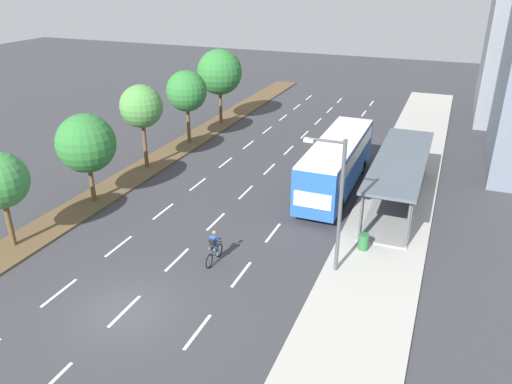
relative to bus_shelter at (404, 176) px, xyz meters
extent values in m
plane|color=#38383D|center=(-9.53, -15.10, -1.87)|extent=(140.00, 140.00, 0.00)
cube|color=brown|center=(-17.83, 4.90, -1.81)|extent=(2.60, 52.00, 0.12)
cube|color=#ADAAA3|center=(-0.28, 4.90, -1.79)|extent=(4.50, 52.00, 0.15)
cube|color=white|center=(-13.03, -15.08, -1.86)|extent=(0.14, 2.26, 0.01)
cube|color=white|center=(-13.03, -10.69, -1.86)|extent=(0.14, 2.26, 0.01)
cube|color=white|center=(-13.03, -6.29, -1.86)|extent=(0.14, 2.26, 0.01)
cube|color=white|center=(-13.03, -1.90, -1.86)|extent=(0.14, 2.26, 0.01)
cube|color=white|center=(-13.03, 2.49, -1.86)|extent=(0.14, 2.26, 0.01)
cube|color=white|center=(-13.03, 6.88, -1.86)|extent=(0.14, 2.26, 0.01)
cube|color=white|center=(-13.03, 11.27, -1.86)|extent=(0.14, 2.26, 0.01)
cube|color=white|center=(-13.03, 15.66, -1.86)|extent=(0.14, 2.26, 0.01)
cube|color=white|center=(-13.03, 20.06, -1.86)|extent=(0.14, 2.26, 0.01)
cube|color=white|center=(-13.03, 24.45, -1.86)|extent=(0.14, 2.26, 0.01)
cube|color=white|center=(-9.53, -19.47, -1.86)|extent=(0.14, 2.26, 0.01)
cube|color=white|center=(-9.53, -15.08, -1.86)|extent=(0.14, 2.26, 0.01)
cube|color=white|center=(-9.53, -10.69, -1.86)|extent=(0.14, 2.26, 0.01)
cube|color=white|center=(-9.53, -6.29, -1.86)|extent=(0.14, 2.26, 0.01)
cube|color=white|center=(-9.53, -1.90, -1.86)|extent=(0.14, 2.26, 0.01)
cube|color=white|center=(-9.53, 2.49, -1.86)|extent=(0.14, 2.26, 0.01)
cube|color=white|center=(-9.53, 6.88, -1.86)|extent=(0.14, 2.26, 0.01)
cube|color=white|center=(-9.53, 11.27, -1.86)|extent=(0.14, 2.26, 0.01)
cube|color=white|center=(-9.53, 15.66, -1.86)|extent=(0.14, 2.26, 0.01)
cube|color=white|center=(-9.53, 20.06, -1.86)|extent=(0.14, 2.26, 0.01)
cube|color=white|center=(-9.53, 24.45, -1.86)|extent=(0.14, 2.26, 0.01)
cube|color=white|center=(-6.03, -15.08, -1.86)|extent=(0.14, 2.26, 0.01)
cube|color=white|center=(-6.03, -10.69, -1.86)|extent=(0.14, 2.26, 0.01)
cube|color=white|center=(-6.03, -6.29, -1.86)|extent=(0.14, 2.26, 0.01)
cube|color=white|center=(-6.03, -1.90, -1.86)|extent=(0.14, 2.26, 0.01)
cube|color=white|center=(-6.03, 2.49, -1.86)|extent=(0.14, 2.26, 0.01)
cube|color=white|center=(-6.03, 6.88, -1.86)|extent=(0.14, 2.26, 0.01)
cube|color=white|center=(-6.03, 11.27, -1.86)|extent=(0.14, 2.26, 0.01)
cube|color=white|center=(-6.03, 15.66, -1.86)|extent=(0.14, 2.26, 0.01)
cube|color=white|center=(-6.03, 20.06, -1.86)|extent=(0.14, 2.26, 0.01)
cube|color=white|center=(-6.03, 24.45, -1.86)|extent=(0.14, 2.26, 0.01)
cube|color=gray|center=(-0.28, 0.00, -1.67)|extent=(2.60, 11.48, 0.10)
cylinder|color=#56565B|center=(-1.46, -5.49, -0.32)|extent=(0.16, 0.16, 2.60)
cylinder|color=#56565B|center=(-1.46, 5.49, -0.32)|extent=(0.16, 0.16, 2.60)
cylinder|color=#56565B|center=(0.90, -5.49, -0.32)|extent=(0.16, 0.16, 2.60)
cylinder|color=#56565B|center=(0.90, 5.49, -0.32)|extent=(0.16, 0.16, 2.60)
cube|color=gray|center=(0.96, 0.00, -0.32)|extent=(0.10, 10.91, 2.34)
cube|color=#4C5660|center=(-0.28, 0.00, 1.06)|extent=(2.90, 11.88, 0.16)
cube|color=#2356B2|center=(-4.28, 0.72, -0.02)|extent=(2.50, 11.20, 2.80)
cube|color=#2D3D4C|center=(-4.28, 0.72, 0.83)|extent=(2.54, 10.30, 0.90)
cube|color=silver|center=(-4.28, 0.72, 1.44)|extent=(2.45, 10.98, 0.12)
cube|color=#2D3D4C|center=(-4.28, 6.34, 0.33)|extent=(2.25, 0.06, 1.54)
cube|color=white|center=(-4.28, -4.90, -0.22)|extent=(2.12, 0.04, 0.90)
cylinder|color=black|center=(-5.38, 4.19, -1.37)|extent=(0.30, 1.00, 1.00)
cylinder|color=black|center=(-3.18, 4.19, -1.37)|extent=(0.30, 1.00, 1.00)
cylinder|color=black|center=(-5.38, -2.75, -1.37)|extent=(0.30, 1.00, 1.00)
cylinder|color=black|center=(-3.18, -2.75, -1.37)|extent=(0.30, 1.00, 1.00)
torus|color=black|center=(-7.70, -9.62, -1.51)|extent=(0.06, 0.72, 0.72)
torus|color=black|center=(-7.70, -10.72, -1.51)|extent=(0.06, 0.72, 0.72)
cylinder|color=#234C99|center=(-7.70, -10.17, -1.23)|extent=(0.05, 0.94, 0.05)
cylinder|color=#234C99|center=(-7.70, -10.27, -1.41)|extent=(0.05, 0.57, 0.42)
cylinder|color=#234C99|center=(-7.70, -10.37, -1.21)|extent=(0.04, 0.04, 0.40)
cube|color=black|center=(-7.70, -10.37, -1.01)|extent=(0.12, 0.24, 0.06)
cylinder|color=black|center=(-7.70, -9.67, -0.96)|extent=(0.46, 0.04, 0.04)
cube|color=#234CA8|center=(-7.70, -10.19, -0.68)|extent=(0.30, 0.36, 0.59)
cube|color=black|center=(-7.70, -10.35, -0.66)|extent=(0.26, 0.26, 0.42)
sphere|color=#9E7051|center=(-7.70, -10.07, -0.26)|extent=(0.20, 0.20, 0.20)
cylinder|color=#4C4C56|center=(-7.82, -10.22, -1.08)|extent=(0.12, 0.42, 0.25)
cylinder|color=#4C4C56|center=(-7.82, -10.05, -1.34)|extent=(0.10, 0.17, 0.41)
cylinder|color=#4C4C56|center=(-7.58, -10.22, -1.08)|extent=(0.12, 0.42, 0.25)
cylinder|color=#4C4C56|center=(-7.58, -10.05, -1.34)|extent=(0.10, 0.17, 0.41)
cylinder|color=#234CA8|center=(-7.87, -9.97, -0.63)|extent=(0.09, 0.47, 0.28)
cylinder|color=#234CA8|center=(-7.53, -9.97, -0.63)|extent=(0.09, 0.47, 0.28)
cylinder|color=brown|center=(-18.04, -12.74, -0.46)|extent=(0.28, 0.28, 2.58)
cylinder|color=brown|center=(-17.74, -6.67, -0.56)|extent=(0.28, 0.28, 2.36)
sphere|color=#2D7533|center=(-17.74, -6.67, 1.94)|extent=(3.52, 3.52, 3.52)
cylinder|color=brown|center=(-17.86, -0.61, -0.08)|extent=(0.28, 0.28, 3.33)
sphere|color=#4C8E42|center=(-17.86, -0.61, 2.70)|extent=(2.98, 2.98, 2.98)
cylinder|color=brown|center=(-17.71, 5.46, -0.24)|extent=(0.28, 0.28, 3.01)
sphere|color=#2D7533|center=(-17.71, 5.46, 2.48)|extent=(3.24, 3.24, 3.24)
cylinder|color=brown|center=(-17.71, 11.52, -0.17)|extent=(0.28, 0.28, 3.15)
sphere|color=#2D7533|center=(-17.71, 11.52, 2.91)|extent=(4.03, 4.03, 4.03)
cylinder|color=#4C4C51|center=(-1.93, -8.84, 1.53)|extent=(0.18, 0.18, 6.50)
cylinder|color=#4C4C51|center=(-2.73, -8.84, 4.63)|extent=(1.60, 0.12, 0.12)
cube|color=silver|center=(-3.53, -8.84, 4.56)|extent=(0.44, 0.24, 0.16)
cylinder|color=#286B38|center=(-1.08, -6.45, -1.29)|extent=(0.52, 0.52, 0.85)
camera|label=1|loc=(2.04, -28.89, 11.43)|focal=34.91mm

